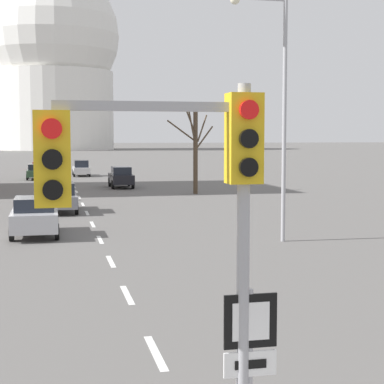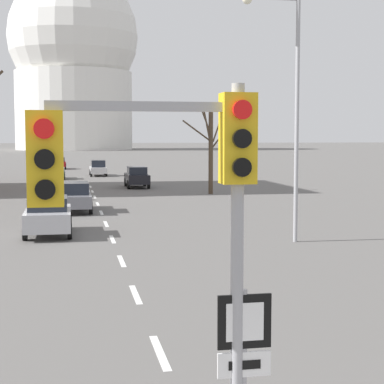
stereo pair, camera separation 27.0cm
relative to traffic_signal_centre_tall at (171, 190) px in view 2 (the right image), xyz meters
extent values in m
cube|color=silver|center=(0.56, 5.02, -3.48)|extent=(0.16, 2.00, 0.01)
cube|color=silver|center=(0.56, 9.52, -3.48)|extent=(0.16, 2.00, 0.01)
cube|color=silver|center=(0.56, 14.02, -3.48)|extent=(0.16, 2.00, 0.01)
cube|color=silver|center=(0.56, 18.52, -3.48)|extent=(0.16, 2.00, 0.01)
cube|color=silver|center=(0.56, 23.02, -3.48)|extent=(0.16, 2.00, 0.01)
cube|color=silver|center=(0.56, 27.52, -3.48)|extent=(0.16, 2.00, 0.01)
cube|color=silver|center=(0.56, 32.02, -3.48)|extent=(0.16, 2.00, 0.01)
cube|color=silver|center=(0.56, 36.52, -3.48)|extent=(0.16, 2.00, 0.01)
cube|color=silver|center=(0.56, 41.02, -3.48)|extent=(0.16, 2.00, 0.01)
cube|color=silver|center=(0.56, 45.52, -3.48)|extent=(0.16, 2.00, 0.01)
cylinder|color=#9E9EA3|center=(0.72, 0.01, -1.19)|extent=(0.14, 0.14, 4.60)
cube|color=gold|center=(0.72, 0.01, 0.53)|extent=(0.36, 0.28, 0.96)
cylinder|color=red|center=(0.72, -0.16, 0.83)|extent=(0.20, 0.06, 0.20)
cylinder|color=black|center=(0.72, -0.16, 0.53)|extent=(0.20, 0.06, 0.20)
cylinder|color=black|center=(0.72, -0.16, 0.23)|extent=(0.20, 0.06, 0.20)
cube|color=#9E9EA3|center=(-0.28, 0.01, 0.86)|extent=(2.00, 0.10, 0.10)
cube|color=gold|center=(-1.28, 0.01, 0.33)|extent=(0.36, 0.28, 0.96)
cylinder|color=red|center=(-1.28, -0.16, 0.63)|extent=(0.20, 0.06, 0.20)
cylinder|color=black|center=(-1.28, -0.16, 0.33)|extent=(0.20, 0.06, 0.20)
cylinder|color=black|center=(-1.28, -0.16, 0.03)|extent=(0.20, 0.06, 0.20)
cube|color=black|center=(0.80, -0.01, -1.45)|extent=(0.60, 0.03, 0.60)
cube|color=white|center=(0.80, -0.03, -1.45)|extent=(0.42, 0.01, 0.42)
cube|color=white|center=(0.80, -0.01, -1.93)|extent=(0.60, 0.03, 0.28)
cube|color=black|center=(0.80, -0.03, -1.93)|extent=(0.36, 0.01, 0.10)
cylinder|color=#9E9EA3|center=(7.44, 16.62, 1.13)|extent=(0.16, 0.16, 9.24)
cube|color=black|center=(4.17, 44.03, -2.77)|extent=(1.66, 4.23, 0.72)
cube|color=#1E232D|center=(4.17, 43.82, -2.12)|extent=(1.41, 2.03, 0.59)
cylinder|color=black|center=(3.38, 45.34, -3.13)|extent=(0.18, 0.71, 0.71)
cylinder|color=black|center=(4.95, 45.34, -3.13)|extent=(0.18, 0.71, 0.71)
cylinder|color=black|center=(3.38, 42.72, -3.13)|extent=(0.18, 0.71, 0.71)
cylinder|color=black|center=(4.95, 42.72, -3.13)|extent=(0.18, 0.71, 0.71)
cube|color=#B7B7BC|center=(-1.95, 20.19, -2.80)|extent=(1.81, 4.15, 0.74)
cube|color=#1E232D|center=(-1.95, 19.98, -2.16)|extent=(1.54, 1.99, 0.53)
cylinder|color=black|center=(-2.80, 21.47, -3.17)|extent=(0.18, 0.64, 0.64)
cylinder|color=black|center=(-1.09, 21.47, -3.17)|extent=(0.18, 0.64, 0.64)
cylinder|color=black|center=(-2.80, 18.90, -3.17)|extent=(0.18, 0.64, 0.64)
cylinder|color=black|center=(-1.09, 18.90, -3.17)|extent=(0.18, 0.64, 0.64)
cube|color=silver|center=(1.81, 59.93, -2.87)|extent=(1.61, 4.58, 0.59)
cube|color=#1E232D|center=(1.81, 59.71, -2.22)|extent=(1.37, 2.20, 0.71)
cylinder|color=black|center=(1.05, 61.36, -3.16)|extent=(0.18, 0.64, 0.64)
cylinder|color=black|center=(2.56, 61.36, -3.16)|extent=(0.18, 0.64, 0.64)
cylinder|color=black|center=(1.05, 58.51, -3.16)|extent=(0.18, 0.64, 0.64)
cylinder|color=black|center=(2.56, 58.51, -3.16)|extent=(0.18, 0.64, 0.64)
cube|color=maroon|center=(-2.45, 74.64, -2.84)|extent=(1.82, 4.07, 0.61)
cube|color=#1E232D|center=(-2.45, 74.44, -2.27)|extent=(1.55, 1.95, 0.52)
cylinder|color=black|center=(-3.31, 75.91, -3.14)|extent=(0.18, 0.69, 0.69)
cylinder|color=black|center=(-1.58, 75.91, -3.14)|extent=(0.18, 0.69, 0.69)
cylinder|color=black|center=(-3.31, 73.38, -3.14)|extent=(0.18, 0.69, 0.69)
cylinder|color=black|center=(-1.58, 73.38, -3.14)|extent=(0.18, 0.69, 0.69)
cube|color=slate|center=(-0.76, 28.41, -2.82)|extent=(1.62, 4.59, 0.63)
cube|color=#1E232D|center=(-0.76, 28.18, -2.20)|extent=(1.38, 2.20, 0.61)
cylinder|color=black|center=(-1.52, 29.83, -3.14)|extent=(0.18, 0.70, 0.70)
cylinder|color=black|center=(0.00, 29.83, -3.14)|extent=(0.18, 0.70, 0.70)
cylinder|color=black|center=(-1.52, 26.99, -3.14)|extent=(0.18, 0.70, 0.70)
cylinder|color=black|center=(0.00, 26.99, -3.14)|extent=(0.18, 0.70, 0.70)
cube|color=#2D4C33|center=(-2.49, 55.68, -2.89)|extent=(1.88, 4.22, 0.60)
cube|color=#1E232D|center=(-2.49, 55.46, -2.31)|extent=(1.60, 2.03, 0.56)
cylinder|color=black|center=(-3.38, 56.98, -3.18)|extent=(0.18, 0.60, 0.60)
cylinder|color=black|center=(-1.60, 56.98, -3.18)|extent=(0.18, 0.60, 0.60)
cylinder|color=black|center=(-3.38, 54.37, -3.18)|extent=(0.18, 0.60, 0.60)
cylinder|color=black|center=(-1.60, 54.37, -3.18)|extent=(0.18, 0.60, 0.60)
cylinder|color=#473828|center=(8.71, 37.45, -0.54)|extent=(0.32, 0.32, 5.89)
cylinder|color=#473828|center=(9.45, 38.50, 1.16)|extent=(1.30, 2.31, 2.02)
cylinder|color=#473828|center=(8.36, 36.99, 1.16)|extent=(0.79, 1.03, 2.44)
cylinder|color=#473828|center=(9.51, 38.02, 0.50)|extent=(1.57, 1.36, 1.64)
cylinder|color=#473828|center=(8.48, 38.10, 1.69)|extent=(0.52, 1.42, 1.90)
cylinder|color=#473828|center=(7.78, 37.94, 0.97)|extent=(1.84, 1.24, 1.54)
cylinder|color=silver|center=(0.56, 195.42, 8.38)|extent=(35.60, 35.60, 23.73)
sphere|color=silver|center=(0.56, 195.42, 31.12)|extent=(39.55, 39.55, 39.55)
camera|label=1|loc=(-1.31, -6.55, 0.55)|focal=60.00mm
camera|label=2|loc=(-1.04, -6.60, 0.55)|focal=60.00mm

